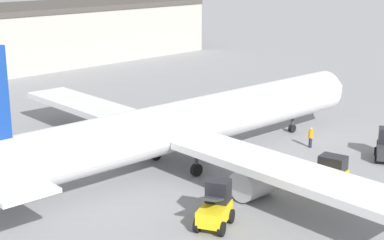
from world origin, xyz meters
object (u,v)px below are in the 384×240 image
(airplane, at_px, (182,126))
(pushback_tug, at_px, (329,173))
(ground_crew_worker, at_px, (311,137))
(belt_loader_truck, at_px, (216,207))

(airplane, relative_size, pushback_tug, 12.91)
(ground_crew_worker, height_order, belt_loader_truck, belt_loader_truck)
(belt_loader_truck, height_order, pushback_tug, belt_loader_truck)
(ground_crew_worker, bearing_deg, pushback_tug, 88.09)
(airplane, bearing_deg, ground_crew_worker, -19.46)
(airplane, bearing_deg, pushback_tug, -64.92)
(airplane, distance_m, pushback_tug, 10.89)
(ground_crew_worker, bearing_deg, airplane, 23.67)
(airplane, xyz_separation_m, pushback_tug, (4.00, -9.91, -2.11))
(pushback_tug, bearing_deg, ground_crew_worker, 32.67)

